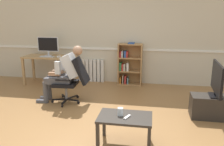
% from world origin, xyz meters
% --- Properties ---
extents(ground_plane, '(18.00, 18.00, 0.00)m').
position_xyz_m(ground_plane, '(0.00, 0.00, 0.00)').
color(ground_plane, olive).
extents(back_wall, '(12.00, 0.13, 2.70)m').
position_xyz_m(back_wall, '(0.00, 2.65, 1.35)').
color(back_wall, beige).
rests_on(back_wall, ground_plane).
extents(computer_desk, '(1.38, 0.59, 0.76)m').
position_xyz_m(computer_desk, '(-1.76, 2.15, 0.65)').
color(computer_desk, tan).
rests_on(computer_desk, ground_plane).
extents(imac_monitor, '(0.58, 0.14, 0.50)m').
position_xyz_m(imac_monitor, '(-1.83, 2.23, 1.04)').
color(imac_monitor, silver).
rests_on(imac_monitor, computer_desk).
extents(keyboard, '(0.36, 0.12, 0.02)m').
position_xyz_m(keyboard, '(-1.77, 2.01, 0.77)').
color(keyboard, silver).
rests_on(keyboard, computer_desk).
extents(computer_mouse, '(0.06, 0.10, 0.03)m').
position_xyz_m(computer_mouse, '(-1.46, 2.03, 0.77)').
color(computer_mouse, white).
rests_on(computer_mouse, computer_desk).
extents(bookshelf, '(0.63, 0.29, 1.12)m').
position_xyz_m(bookshelf, '(0.31, 2.44, 0.54)').
color(bookshelf, '#AD7F4C').
rests_on(bookshelf, ground_plane).
extents(radiator, '(0.73, 0.08, 0.62)m').
position_xyz_m(radiator, '(-0.74, 2.54, 0.31)').
color(radiator, white).
rests_on(radiator, ground_plane).
extents(office_chair, '(0.80, 0.62, 0.97)m').
position_xyz_m(office_chair, '(-0.70, 0.93, 0.52)').
color(office_chair, black).
rests_on(office_chair, ground_plane).
extents(person_seated, '(1.01, 0.41, 1.21)m').
position_xyz_m(person_seated, '(-0.88, 0.92, 0.65)').
color(person_seated, '#4C4C51').
rests_on(person_seated, ground_plane).
extents(tv_stand, '(0.81, 0.38, 0.41)m').
position_xyz_m(tv_stand, '(2.05, 0.64, 0.21)').
color(tv_stand, '#2D2823').
rests_on(tv_stand, ground_plane).
extents(tv_screen, '(0.22, 0.86, 0.60)m').
position_xyz_m(tv_screen, '(2.05, 0.64, 0.73)').
color(tv_screen, black).
rests_on(tv_screen, tv_stand).
extents(coffee_table, '(0.75, 0.48, 0.44)m').
position_xyz_m(coffee_table, '(0.58, -0.54, 0.38)').
color(coffee_table, '#332D28').
rests_on(coffee_table, ground_plane).
extents(drinking_glass, '(0.08, 0.08, 0.11)m').
position_xyz_m(drinking_glass, '(0.51, -0.52, 0.50)').
color(drinking_glass, silver).
rests_on(drinking_glass, coffee_table).
extents(spare_remote, '(0.09, 0.15, 0.02)m').
position_xyz_m(spare_remote, '(0.62, -0.58, 0.45)').
color(spare_remote, white).
rests_on(spare_remote, coffee_table).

